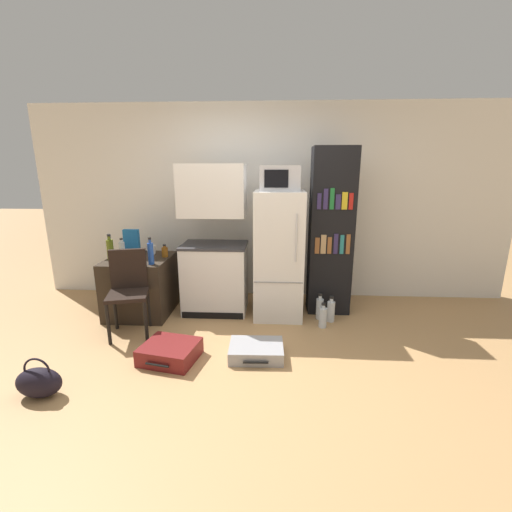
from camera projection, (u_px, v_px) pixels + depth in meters
ground_plane at (244, 371)px, 3.05m from camera, size 24.00×24.00×0.00m
wall_back at (271, 203)px, 4.65m from camera, size 6.40×0.10×2.57m
side_table at (141, 285)px, 4.21m from camera, size 0.73×0.77×0.70m
kitchen_hutch at (214, 246)px, 4.15m from camera, size 0.78×0.55×1.80m
refrigerator at (279, 255)px, 4.08m from camera, size 0.57×0.67×1.50m
microwave at (280, 178)px, 3.85m from camera, size 0.44×0.40×0.28m
bookshelf at (331, 232)px, 4.12m from camera, size 0.51×0.36×1.99m
bottle_milk_white at (152, 249)px, 4.31m from camera, size 0.09×0.09×0.14m
bottle_clear_short at (122, 248)px, 4.22m from camera, size 0.07×0.07×0.22m
bottle_amber_beer at (165, 252)px, 4.16m from camera, size 0.08×0.08×0.15m
bottle_blue_soda at (151, 253)px, 3.82m from camera, size 0.07×0.07×0.31m
bottle_olive_oil at (110, 249)px, 4.01m from camera, size 0.08×0.08×0.31m
bowl at (137, 254)px, 4.24m from camera, size 0.13×0.13×0.04m
cereal_box at (132, 241)px, 4.35m from camera, size 0.19×0.07×0.30m
chair at (128, 285)px, 3.66m from camera, size 0.49×0.49×0.91m
suitcase_large_flat at (256, 351)px, 3.26m from camera, size 0.52×0.42×0.12m
suitcase_small_flat at (170, 352)px, 3.20m from camera, size 0.57×0.52×0.16m
handbag at (39, 382)px, 2.68m from camera, size 0.36×0.20×0.33m
water_bottle_front at (331, 311)px, 4.00m from camera, size 0.09×0.09×0.31m
water_bottle_middle at (320, 308)px, 4.07m from camera, size 0.09×0.09×0.32m
water_bottle_back at (323, 317)px, 3.86m from camera, size 0.09×0.09×0.29m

